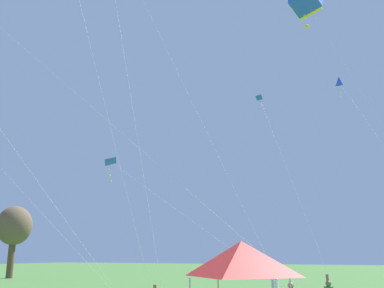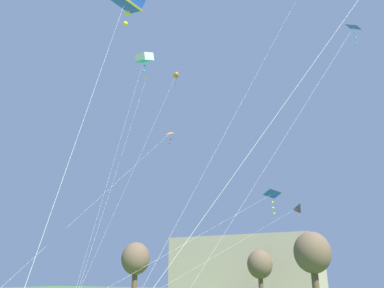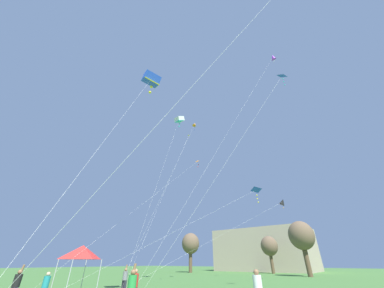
% 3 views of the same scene
% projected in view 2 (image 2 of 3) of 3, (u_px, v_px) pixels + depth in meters
% --- Properties ---
extents(distant_building, '(23.53, 14.87, 9.85)m').
position_uv_depth(distant_building, '(249.00, 268.00, 64.60)').
color(distant_building, tan).
rests_on(distant_building, ground).
extents(tree_far_right, '(4.18, 4.18, 8.44)m').
position_uv_depth(tree_far_right, '(312.00, 253.00, 42.63)').
color(tree_far_right, brown).
rests_on(tree_far_right, ground).
extents(tree_near_right, '(3.51, 3.51, 7.08)m').
position_uv_depth(tree_near_right, '(260.00, 265.00, 52.12)').
color(tree_near_right, brown).
rests_on(tree_near_right, ground).
extents(tree_far_centre, '(4.07, 4.07, 8.22)m').
position_uv_depth(tree_far_centre, '(136.00, 259.00, 53.63)').
color(tree_far_centre, brown).
rests_on(tree_far_centre, ground).
extents(kite_blue_delta_0, '(8.54, 15.33, 8.89)m').
position_uv_depth(kite_blue_delta_0, '(271.00, 195.00, 24.36)').
color(kite_blue_delta_0, silver).
rests_on(kite_blue_delta_0, ground).
extents(kite_blue_delta_4, '(8.13, 5.67, 14.14)m').
position_uv_depth(kite_blue_delta_4, '(350.00, 33.00, 16.35)').
color(kite_blue_delta_4, silver).
rests_on(kite_blue_delta_4, ground).
extents(kite_orange_diamond_5, '(3.90, 5.89, 17.62)m').
position_uv_depth(kite_orange_diamond_5, '(176.00, 75.00, 26.84)').
color(kite_orange_diamond_5, silver).
rests_on(kite_orange_diamond_5, ground).
extents(kite_black_diamond_6, '(9.59, 18.70, 9.81)m').
position_uv_depth(kite_black_diamond_6, '(298.00, 207.00, 32.81)').
color(kite_black_diamond_6, silver).
rests_on(kite_black_diamond_6, ground).
extents(kite_yellow_delta_7, '(9.51, 20.18, 27.80)m').
position_uv_depth(kite_yellow_delta_7, '(144.00, 85.00, 46.75)').
color(kite_yellow_delta_7, silver).
rests_on(kite_yellow_delta_7, ground).
extents(kite_white_box_8, '(1.44, 7.18, 20.98)m').
position_uv_depth(kite_white_box_8, '(145.00, 58.00, 30.56)').
color(kite_white_box_8, silver).
rests_on(kite_white_box_8, ground).
extents(kite_orange_delta_9, '(1.07, 18.46, 15.73)m').
position_uv_depth(kite_orange_delta_9, '(168.00, 135.00, 32.74)').
color(kite_orange_delta_9, silver).
rests_on(kite_orange_delta_9, ground).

